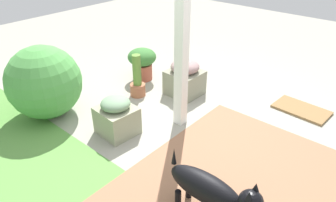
{
  "coord_description": "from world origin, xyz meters",
  "views": [
    {
      "loc": [
        -1.84,
        2.52,
        2.16
      ],
      "look_at": [
        0.31,
        0.01,
        0.27
      ],
      "focal_mm": 33.8,
      "sensor_mm": 36.0,
      "label": 1
    }
  ],
  "objects": [
    {
      "name": "ground_plane",
      "position": [
        0.0,
        0.0,
        0.0
      ],
      "size": [
        12.0,
        12.0,
        0.0
      ],
      "primitive_type": "plane",
      "color": "#999688"
    },
    {
      "name": "stone_planter_nearest",
      "position": [
        0.58,
        -0.66,
        0.24
      ],
      "size": [
        0.46,
        0.44,
        0.5
      ],
      "color": "gray",
      "rests_on": "ground"
    },
    {
      "name": "brick_path",
      "position": [
        -0.89,
        0.51,
        0.01
      ],
      "size": [
        1.8,
        2.4,
        0.02
      ],
      "primitive_type": "cube",
      "color": "#95674A",
      "rests_on": "ground"
    },
    {
      "name": "dog",
      "position": [
        -0.92,
        0.94,
        0.32
      ],
      "size": [
        0.81,
        0.23,
        0.56
      ],
      "color": "black",
      "rests_on": "ground"
    },
    {
      "name": "porch_pillar",
      "position": [
        0.16,
        -0.04,
        1.0
      ],
      "size": [
        0.12,
        0.12,
        2.0
      ],
      "primitive_type": "cube",
      "color": "white",
      "rests_on": "ground"
    },
    {
      "name": "terracotta_pot_broad",
      "position": [
        1.38,
        -0.62,
        0.29
      ],
      "size": [
        0.43,
        0.43,
        0.49
      ],
      "color": "#A44F3C",
      "rests_on": "ground"
    },
    {
      "name": "terracotta_pot_tall",
      "position": [
        1.05,
        -0.19,
        0.22
      ],
      "size": [
        0.21,
        0.21,
        0.61
      ],
      "color": "#A35D40",
      "rests_on": "ground"
    },
    {
      "name": "stone_planter_mid",
      "position": [
        0.58,
        0.6,
        0.22
      ],
      "size": [
        0.45,
        0.43,
        0.46
      ],
      "color": "gray",
      "rests_on": "ground"
    },
    {
      "name": "round_shrub",
      "position": [
        1.54,
        0.89,
        0.45
      ],
      "size": [
        0.91,
        0.91,
        0.91
      ],
      "primitive_type": "sphere",
      "color": "#4C9846",
      "rests_on": "ground"
    },
    {
      "name": "doormat",
      "position": [
        -0.87,
        -1.28,
        0.01
      ],
      "size": [
        0.7,
        0.44,
        0.03
      ],
      "primitive_type": "cube",
      "rotation": [
        0.0,
        0.0,
        -0.06
      ],
      "color": "olive",
      "rests_on": "ground"
    }
  ]
}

